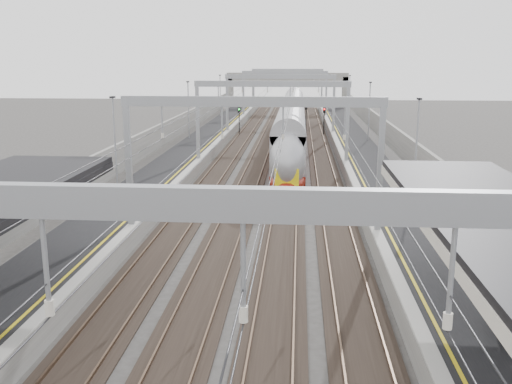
# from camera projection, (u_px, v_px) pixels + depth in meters

# --- Properties ---
(platform_left) EXTENTS (4.00, 120.00, 1.00)m
(platform_left) POSITION_uv_depth(u_px,v_px,m) (186.00, 158.00, 52.16)
(platform_left) COLOR black
(platform_left) RESTS_ON ground
(platform_right) EXTENTS (4.00, 120.00, 1.00)m
(platform_right) POSITION_uv_depth(u_px,v_px,m) (362.00, 160.00, 50.99)
(platform_right) COLOR black
(platform_right) RESTS_ON ground
(tracks) EXTENTS (11.40, 140.00, 0.20)m
(tracks) POSITION_uv_depth(u_px,v_px,m) (273.00, 164.00, 51.68)
(tracks) COLOR black
(tracks) RESTS_ON ground
(overhead_line) EXTENTS (13.00, 140.00, 6.60)m
(overhead_line) POSITION_uv_depth(u_px,v_px,m) (277.00, 92.00, 56.71)
(overhead_line) COLOR #91949A
(overhead_line) RESTS_ON platform_left
(overbridge) EXTENTS (22.00, 2.20, 6.90)m
(overbridge) POSITION_uv_depth(u_px,v_px,m) (287.00, 82.00, 103.87)
(overbridge) COLOR slate
(overbridge) RESTS_ON ground
(wall_left) EXTENTS (0.30, 120.00, 3.20)m
(wall_left) POSITION_uv_depth(u_px,v_px,m) (151.00, 146.00, 52.15)
(wall_left) COLOR slate
(wall_left) RESTS_ON ground
(wall_right) EXTENTS (0.30, 120.00, 3.20)m
(wall_right) POSITION_uv_depth(u_px,v_px,m) (399.00, 149.00, 50.50)
(wall_right) COLOR slate
(wall_right) RESTS_ON ground
(train) EXTENTS (2.64, 48.19, 4.18)m
(train) POSITION_uv_depth(u_px,v_px,m) (292.00, 129.00, 60.81)
(train) COLOR maroon
(train) RESTS_ON ground
(bench) EXTENTS (0.88, 2.04, 1.02)m
(bench) POSITION_uv_depth(u_px,v_px,m) (511.00, 315.00, 17.69)
(bench) COLOR black
(bench) RESTS_ON platform_right
(signal_green) EXTENTS (0.32, 0.32, 3.48)m
(signal_green) POSITION_uv_depth(u_px,v_px,m) (239.00, 116.00, 71.13)
(signal_green) COLOR black
(signal_green) RESTS_ON ground
(signal_red_near) EXTENTS (0.32, 0.32, 3.48)m
(signal_red_near) POSITION_uv_depth(u_px,v_px,m) (306.00, 112.00, 76.40)
(signal_red_near) COLOR black
(signal_red_near) RESTS_ON ground
(signal_red_far) EXTENTS (0.32, 0.32, 3.48)m
(signal_red_far) POSITION_uv_depth(u_px,v_px,m) (324.00, 116.00, 71.37)
(signal_red_far) COLOR black
(signal_red_far) RESTS_ON ground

